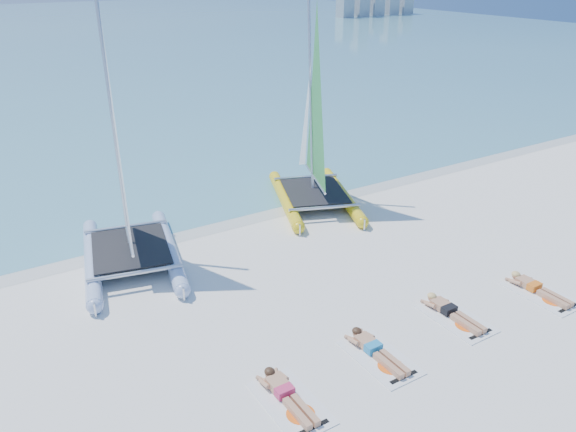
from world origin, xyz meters
name	(u,v)px	position (x,y,z in m)	size (l,w,h in m)	color
ground	(306,303)	(0.00, 0.00, 0.00)	(140.00, 140.00, 0.00)	silver
wet_sand_strip	(213,224)	(0.00, 5.50, 0.00)	(140.00, 1.40, 0.01)	beige
distant_skyline	(375,2)	(53.71, 62.00, 1.94)	(14.00, 2.00, 5.00)	#A2A9B2
catamaran_blue	(123,190)	(-3.02, 4.52, 2.16)	(3.63, 5.73, 7.23)	#AFC3E6
catamaran_yellow	(312,137)	(3.98, 5.72, 2.24)	(4.20, 5.76, 7.11)	yellow
towel_a	(291,403)	(-2.18, -2.75, 0.01)	(1.00, 1.85, 0.02)	white
sunbather_a	(286,393)	(-2.18, -2.56, 0.12)	(0.37, 1.73, 0.26)	tan
towel_b	(380,357)	(0.18, -2.60, 0.01)	(1.00, 1.85, 0.02)	white
sunbather_b	(374,349)	(0.18, -2.41, 0.12)	(0.37, 1.73, 0.26)	tan
towel_c	(456,318)	(2.68, -2.44, 0.01)	(1.00, 1.85, 0.02)	white
sunbather_c	(450,311)	(2.68, -2.24, 0.12)	(0.37, 1.73, 0.26)	tan
towel_d	(541,294)	(5.36, -2.85, 0.01)	(1.00, 1.85, 0.02)	white
sunbather_d	(536,287)	(5.36, -2.65, 0.12)	(0.37, 1.73, 0.26)	tan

